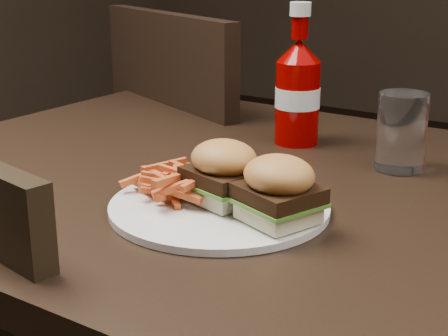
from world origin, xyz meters
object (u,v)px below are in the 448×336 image
Objects in this scene: dining_table at (295,201)px; chair_far at (251,227)px; plate at (219,207)px; tumbler at (402,131)px; ketchup_bottle at (297,106)px.

dining_table is 0.69m from chair_far.
dining_table reaches higher than chair_far.
plate is 0.30m from tumbler.
ketchup_bottle is (-0.06, 0.31, 0.06)m from plate.
chair_far is 0.69m from tumbler.
plate is at bearing -113.99° from tumbler.
plate reaches higher than chair_far.
chair_far is 3.38× the size of ketchup_bottle.
chair_far is 0.57m from ketchup_bottle.
plate is (0.34, -0.63, 0.33)m from chair_far.
tumbler is (0.18, -0.04, -0.01)m from ketchup_bottle.
tumbler is (0.09, 0.14, 0.08)m from dining_table.
plate is at bearing 140.15° from chair_far.
dining_table is 11.29× the size of tumbler.
dining_table is 4.63× the size of plate.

